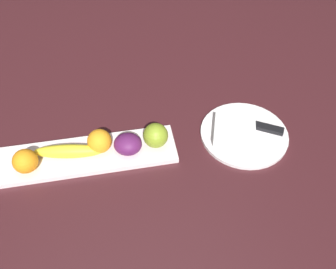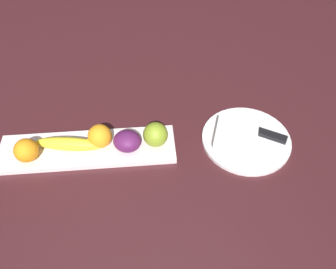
{
  "view_description": "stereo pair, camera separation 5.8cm",
  "coord_description": "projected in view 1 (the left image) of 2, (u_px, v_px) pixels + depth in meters",
  "views": [
    {
      "loc": [
        -0.08,
        0.6,
        0.72
      ],
      "look_at": [
        -0.19,
        -0.0,
        0.05
      ],
      "focal_mm": 36.91,
      "sensor_mm": 36.0,
      "label": 1
    },
    {
      "loc": [
        -0.14,
        0.6,
        0.72
      ],
      "look_at": [
        -0.19,
        -0.0,
        0.05
      ],
      "focal_mm": 36.91,
      "sensor_mm": 36.0,
      "label": 2
    }
  ],
  "objects": [
    {
      "name": "dinner_plate",
      "position": [
        244.0,
        134.0,
        0.96
      ],
      "size": [
        0.24,
        0.24,
        0.01
      ],
      "primitive_type": "cylinder",
      "color": "white",
      "rests_on": "ground_plane"
    },
    {
      "name": "fruit_tray",
      "position": [
        88.0,
        155.0,
        0.91
      ],
      "size": [
        0.47,
        0.12,
        0.02
      ],
      "primitive_type": "cube",
      "color": "white",
      "rests_on": "ground_plane"
    },
    {
      "name": "knife",
      "position": [
        261.0,
        127.0,
        0.97
      ],
      "size": [
        0.17,
        0.11,
        0.01
      ],
      "rotation": [
        0.0,
        0.0,
        -0.53
      ],
      "color": "silver",
      "rests_on": "dinner_plate"
    },
    {
      "name": "orange_near_apple",
      "position": [
        25.0,
        161.0,
        0.85
      ],
      "size": [
        0.06,
        0.06,
        0.06
      ],
      "primitive_type": "sphere",
      "color": "orange",
      "rests_on": "fruit_tray"
    },
    {
      "name": "ground_plane",
      "position": [
        96.0,
        156.0,
        0.92
      ],
      "size": [
        2.4,
        2.4,
        0.0
      ],
      "primitive_type": "plane",
      "color": "#3C181C"
    },
    {
      "name": "banana",
      "position": [
        69.0,
        151.0,
        0.89
      ],
      "size": [
        0.18,
        0.06,
        0.04
      ],
      "primitive_type": "ellipsoid",
      "rotation": [
        0.0,
        0.0,
        2.99
      ],
      "color": "yellow",
      "rests_on": "fruit_tray"
    },
    {
      "name": "apple",
      "position": [
        156.0,
        136.0,
        0.9
      ],
      "size": [
        0.07,
        0.07,
        0.07
      ],
      "primitive_type": "sphere",
      "color": "olive",
      "rests_on": "fruit_tray"
    },
    {
      "name": "grape_bunch",
      "position": [
        128.0,
        144.0,
        0.89
      ],
      "size": [
        0.09,
        0.08,
        0.05
      ],
      "primitive_type": "ellipsoid",
      "rotation": [
        0.0,
        0.0,
        2.88
      ],
      "color": "#541B51",
      "rests_on": "fruit_tray"
    },
    {
      "name": "orange_near_banana",
      "position": [
        100.0,
        141.0,
        0.89
      ],
      "size": [
        0.06,
        0.06,
        0.06
      ],
      "primitive_type": "sphere",
      "color": "orange",
      "rests_on": "fruit_tray"
    },
    {
      "name": "folded_napkin",
      "position": [
        234.0,
        131.0,
        0.95
      ],
      "size": [
        0.14,
        0.14,
        0.03
      ],
      "primitive_type": "cube",
      "rotation": [
        0.0,
        0.0,
        -0.33
      ],
      "color": "white",
      "rests_on": "dinner_plate"
    }
  ]
}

